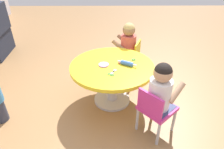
{
  "coord_description": "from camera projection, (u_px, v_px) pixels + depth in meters",
  "views": [
    {
      "loc": [
        -1.94,
        0.02,
        1.6
      ],
      "look_at": [
        0.0,
        0.0,
        0.38
      ],
      "focal_mm": 31.78,
      "sensor_mm": 36.0,
      "label": 1
    }
  ],
  "objects": [
    {
      "name": "cookie_cutter_0",
      "position": [
        134.0,
        59.0,
        2.32
      ],
      "size": [
        0.05,
        0.05,
        0.01
      ],
      "primitive_type": "torus",
      "color": "#4CB259",
      "rests_on": "craft_table"
    },
    {
      "name": "playdough_blob_0",
      "position": [
        104.0,
        65.0,
        2.21
      ],
      "size": [
        0.11,
        0.11,
        0.01
      ],
      "primitive_type": "cylinder",
      "color": "#CC99E5",
      "rests_on": "craft_table"
    },
    {
      "name": "rolling_pin",
      "position": [
        127.0,
        63.0,
        2.2
      ],
      "size": [
        0.13,
        0.21,
        0.05
      ],
      "color": "#3F72CC",
      "rests_on": "craft_table"
    },
    {
      "name": "cookie_cutter_1",
      "position": [
        121.0,
        62.0,
        2.27
      ],
      "size": [
        0.05,
        0.05,
        0.01
      ],
      "primitive_type": "torus",
      "color": "#D83FA5",
      "rests_on": "craft_table"
    },
    {
      "name": "child_chair_right",
      "position": [
        130.0,
        56.0,
        2.84
      ],
      "size": [
        0.39,
        0.39,
        0.54
      ],
      "color": "#B7B7BC",
      "rests_on": "ground"
    },
    {
      "name": "craft_scissors",
      "position": [
        112.0,
        73.0,
        2.07
      ],
      "size": [
        0.14,
        0.11,
        0.01
      ],
      "color": "silver",
      "rests_on": "craft_table"
    },
    {
      "name": "seated_child_right",
      "position": [
        128.0,
        41.0,
        2.73
      ],
      "size": [
        0.37,
        0.42,
        0.51
      ],
      "color": "#3F4772",
      "rests_on": "ground"
    },
    {
      "name": "craft_table",
      "position": [
        112.0,
        73.0,
        2.28
      ],
      "size": [
        0.95,
        0.95,
        0.5
      ],
      "color": "silver",
      "rests_on": "ground"
    },
    {
      "name": "ground_plane",
      "position": [
        112.0,
        100.0,
        2.49
      ],
      "size": [
        10.0,
        10.0,
        0.0
      ],
      "primitive_type": "plane",
      "color": "#9E7247"
    },
    {
      "name": "seated_child_left",
      "position": [
        161.0,
        88.0,
        1.8
      ],
      "size": [
        0.43,
        0.44,
        0.51
      ],
      "color": "#3F4772",
      "rests_on": "ground"
    },
    {
      "name": "child_chair_left",
      "position": [
        155.0,
        109.0,
        1.9
      ],
      "size": [
        0.42,
        0.42,
        0.54
      ],
      "color": "#B7B7BC",
      "rests_on": "ground"
    }
  ]
}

